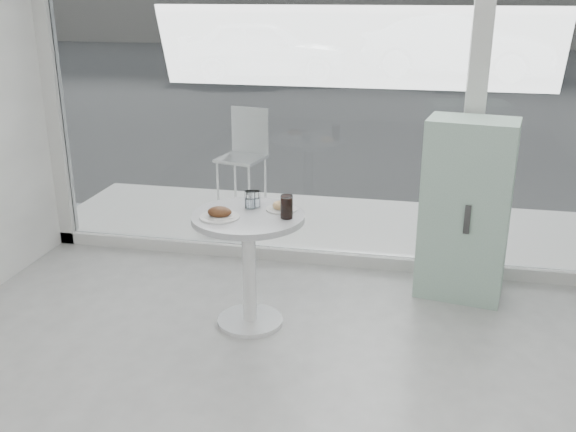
% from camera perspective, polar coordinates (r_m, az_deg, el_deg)
% --- Properties ---
extents(room_shell, '(6.00, 6.00, 6.00)m').
position_cam_1_polar(room_shell, '(1.34, -11.76, 10.36)').
color(room_shell, white).
rests_on(room_shell, ground).
extents(storefront, '(5.00, 0.14, 3.00)m').
position_cam_1_polar(storefront, '(4.82, 6.59, 14.65)').
color(storefront, silver).
rests_on(storefront, ground).
extents(main_table, '(0.72, 0.72, 0.77)m').
position_cam_1_polar(main_table, '(4.12, -3.52, -2.73)').
color(main_table, white).
rests_on(main_table, ground).
extents(patio_deck, '(5.60, 1.60, 0.05)m').
position_cam_1_polar(patio_deck, '(5.98, 6.02, -1.00)').
color(patio_deck, silver).
rests_on(patio_deck, ground).
extents(street, '(40.00, 24.00, 0.00)m').
position_cam_1_polar(street, '(17.91, 10.30, 12.46)').
color(street, '#3A3A3A').
rests_on(street, ground).
extents(mint_cabinet, '(0.65, 0.49, 1.29)m').
position_cam_1_polar(mint_cabinet, '(4.68, 15.51, 0.54)').
color(mint_cabinet, '#8BB29B').
rests_on(mint_cabinet, ground).
extents(patio_chair, '(0.49, 0.49, 0.95)m').
position_cam_1_polar(patio_chair, '(6.44, -3.86, 5.86)').
color(patio_chair, white).
rests_on(patio_chair, patio_deck).
extents(car_white, '(4.37, 2.20, 1.43)m').
position_cam_1_polar(car_white, '(16.30, -2.14, 14.61)').
color(car_white, silver).
rests_on(car_white, street).
extents(car_silver, '(4.83, 2.37, 1.52)m').
position_cam_1_polar(car_silver, '(16.99, 14.96, 14.35)').
color(car_silver, '#ABAEB3').
rests_on(car_silver, street).
extents(plate_fritter, '(0.25, 0.25, 0.07)m').
position_cam_1_polar(plate_fritter, '(3.99, -6.05, 0.20)').
color(plate_fritter, silver).
rests_on(plate_fritter, main_table).
extents(plate_donut, '(0.20, 0.20, 0.05)m').
position_cam_1_polar(plate_donut, '(4.11, -0.57, 0.80)').
color(plate_donut, silver).
rests_on(plate_donut, main_table).
extents(water_tumbler_a, '(0.07, 0.07, 0.11)m').
position_cam_1_polar(water_tumbler_a, '(4.14, -3.39, 1.37)').
color(water_tumbler_a, white).
rests_on(water_tumbler_a, main_table).
extents(water_tumbler_b, '(0.07, 0.07, 0.11)m').
position_cam_1_polar(water_tumbler_b, '(4.16, -2.93, 1.43)').
color(water_tumbler_b, white).
rests_on(water_tumbler_b, main_table).
extents(cola_glass, '(0.08, 0.08, 0.15)m').
position_cam_1_polar(cola_glass, '(3.95, -0.12, 0.79)').
color(cola_glass, white).
rests_on(cola_glass, main_table).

